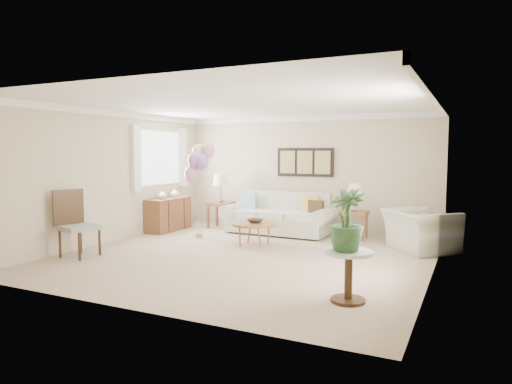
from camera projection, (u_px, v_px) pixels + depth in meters
ground_plane at (247, 255)px, 7.88m from camera, size 6.00×6.00×0.00m
room_shell at (243, 161)px, 7.87m from camera, size 6.04×6.04×2.60m
wall_art_triptych at (305, 162)px, 10.41m from camera, size 1.35×0.06×0.65m
sofa at (279, 217)px, 9.97m from camera, size 2.46×0.97×0.90m
end_table_left at (221, 206)px, 10.72m from camera, size 0.56×0.51×0.62m
end_table_right at (354, 216)px, 9.35m from camera, size 0.53×0.48×0.58m
lamp_left at (220, 181)px, 10.67m from camera, size 0.37×0.37×0.65m
lamp_right at (355, 190)px, 9.31m from camera, size 0.32×0.32×0.57m
coffee_table at (254, 224)px, 8.69m from camera, size 0.87×0.87×0.44m
decor_bowl at (255, 221)px, 8.67m from camera, size 0.31×0.31×0.07m
armchair at (420, 231)px, 8.20m from camera, size 1.50×1.51×0.74m
side_table at (349, 263)px, 5.40m from camera, size 0.57×0.57×0.62m
potted_plant at (346, 220)px, 5.35m from camera, size 0.50×0.50×0.74m
accent_chair at (76, 222)px, 7.78m from camera, size 0.69×0.69×1.14m
credenza at (168, 214)px, 10.39m from camera, size 0.46×1.20×0.74m
vase_white at (163, 195)px, 10.13m from camera, size 0.21×0.21×0.20m
vase_sage at (175, 193)px, 10.54m from camera, size 0.25×0.25×0.21m
balloon_cluster at (199, 160)px, 9.36m from camera, size 0.57×0.48×1.99m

